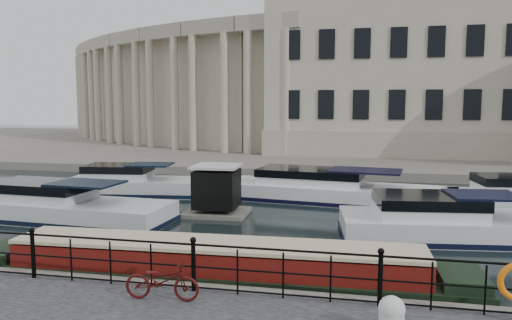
{
  "coord_description": "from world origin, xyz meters",
  "views": [
    {
      "loc": [
        3.58,
        -12.36,
        4.69
      ],
      "look_at": [
        0.5,
        2.0,
        3.0
      ],
      "focal_mm": 35.0,
      "sensor_mm": 36.0,
      "label": 1
    }
  ],
  "objects": [
    {
      "name": "narrowboat",
      "position": [
        -0.02,
        -0.6,
        0.37
      ],
      "size": [
        13.14,
        2.2,
        1.49
      ],
      "rotation": [
        0.0,
        0.0,
        0.03
      ],
      "color": "black",
      "rests_on": "ground_plane"
    },
    {
      "name": "harbour_hut",
      "position": [
        -2.36,
        7.5,
        0.95
      ],
      "size": [
        2.68,
        2.26,
        2.16
      ],
      "rotation": [
        0.0,
        0.0,
        0.03
      ],
      "color": "#6B665B",
      "rests_on": "ground_plane"
    },
    {
      "name": "mooring_bollard",
      "position": [
        4.16,
        -3.51,
        0.89
      ],
      "size": [
        0.64,
        0.64,
        0.72
      ],
      "color": "silver",
      "rests_on": "near_quay"
    },
    {
      "name": "civic_building",
      "position": [
        -1.0,
        34.71,
        7.04
      ],
      "size": [
        53.55,
        31.84,
        16.85
      ],
      "color": "#ADA38C",
      "rests_on": "far_bank"
    },
    {
      "name": "cabin_cruisers",
      "position": [
        0.48,
        8.82,
        0.37
      ],
      "size": [
        26.95,
        10.06,
        1.99
      ],
      "color": "silver",
      "rests_on": "ground_plane"
    },
    {
      "name": "railing",
      "position": [
        0.0,
        -2.25,
        1.2
      ],
      "size": [
        24.14,
        0.14,
        1.22
      ],
      "color": "black",
      "rests_on": "near_quay"
    },
    {
      "name": "ground_plane",
      "position": [
        0.0,
        0.0,
        0.0
      ],
      "size": [
        160.0,
        160.0,
        0.0
      ],
      "primitive_type": "plane",
      "color": "black",
      "rests_on": "ground"
    },
    {
      "name": "far_bank",
      "position": [
        0.0,
        39.0,
        0.28
      ],
      "size": [
        120.0,
        42.0,
        0.55
      ],
      "primitive_type": "cube",
      "color": "#6B665B",
      "rests_on": "ground_plane"
    },
    {
      "name": "bicycle",
      "position": [
        -0.48,
        -2.88,
        0.97
      ],
      "size": [
        1.64,
        0.66,
        0.84
      ],
      "primitive_type": "imported",
      "rotation": [
        0.0,
        0.0,
        1.63
      ],
      "color": "#420C0B",
      "rests_on": "near_quay"
    }
  ]
}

